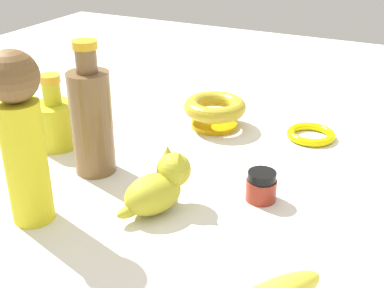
{
  "coord_description": "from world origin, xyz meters",
  "views": [
    {
      "loc": [
        -0.69,
        -0.34,
        0.42
      ],
      "look_at": [
        0.0,
        0.0,
        0.05
      ],
      "focal_mm": 47.74,
      "sensor_mm": 36.0,
      "label": 1
    }
  ],
  "objects_px": {
    "nail_polish_jar": "(261,186)",
    "bangle": "(311,134)",
    "person_figure_adult": "(21,134)",
    "bottle_short": "(55,121)",
    "cat_figurine": "(159,186)",
    "bottle_tall": "(92,119)",
    "bowl": "(215,110)"
  },
  "relations": [
    {
      "from": "nail_polish_jar",
      "to": "bangle",
      "type": "bearing_deg",
      "value": -2.71
    },
    {
      "from": "person_figure_adult",
      "to": "nail_polish_jar",
      "type": "relative_size",
      "value": 5.25
    },
    {
      "from": "nail_polish_jar",
      "to": "bottle_short",
      "type": "bearing_deg",
      "value": 88.21
    },
    {
      "from": "bangle",
      "to": "cat_figurine",
      "type": "xyz_separation_m",
      "value": [
        -0.35,
        0.14,
        0.03
      ]
    },
    {
      "from": "bangle",
      "to": "bottle_tall",
      "type": "xyz_separation_m",
      "value": [
        -0.29,
        0.3,
        0.09
      ]
    },
    {
      "from": "bottle_short",
      "to": "person_figure_adult",
      "type": "bearing_deg",
      "value": -148.15
    },
    {
      "from": "bangle",
      "to": "cat_figurine",
      "type": "height_order",
      "value": "cat_figurine"
    },
    {
      "from": "bangle",
      "to": "cat_figurine",
      "type": "bearing_deg",
      "value": 158.19
    },
    {
      "from": "bowl",
      "to": "cat_figurine",
      "type": "height_order",
      "value": "cat_figurine"
    },
    {
      "from": "bowl",
      "to": "nail_polish_jar",
      "type": "distance_m",
      "value": 0.28
    },
    {
      "from": "bottle_short",
      "to": "bowl",
      "type": "bearing_deg",
      "value": -47.56
    },
    {
      "from": "cat_figurine",
      "to": "bottle_short",
      "type": "height_order",
      "value": "bottle_short"
    },
    {
      "from": "person_figure_adult",
      "to": "bottle_short",
      "type": "height_order",
      "value": "person_figure_adult"
    },
    {
      "from": "bowl",
      "to": "bottle_short",
      "type": "height_order",
      "value": "bottle_short"
    },
    {
      "from": "person_figure_adult",
      "to": "cat_figurine",
      "type": "bearing_deg",
      "value": -55.74
    },
    {
      "from": "bowl",
      "to": "bottle_tall",
      "type": "distance_m",
      "value": 0.28
    },
    {
      "from": "bowl",
      "to": "person_figure_adult",
      "type": "bearing_deg",
      "value": 166.45
    },
    {
      "from": "person_figure_adult",
      "to": "bowl",
      "type": "xyz_separation_m",
      "value": [
        0.42,
        -0.1,
        -0.1
      ]
    },
    {
      "from": "nail_polish_jar",
      "to": "cat_figurine",
      "type": "bearing_deg",
      "value": 125.84
    },
    {
      "from": "cat_figurine",
      "to": "bottle_short",
      "type": "relative_size",
      "value": 0.89
    },
    {
      "from": "bottle_short",
      "to": "nail_polish_jar",
      "type": "xyz_separation_m",
      "value": [
        -0.01,
        -0.41,
        -0.02
      ]
    },
    {
      "from": "bangle",
      "to": "bottle_short",
      "type": "height_order",
      "value": "bottle_short"
    },
    {
      "from": "cat_figurine",
      "to": "bottle_short",
      "type": "distance_m",
      "value": 0.3
    },
    {
      "from": "bowl",
      "to": "bangle",
      "type": "bearing_deg",
      "value": -79.95
    },
    {
      "from": "nail_polish_jar",
      "to": "bottle_tall",
      "type": "bearing_deg",
      "value": 97.2
    },
    {
      "from": "person_figure_adult",
      "to": "nail_polish_jar",
      "type": "height_order",
      "value": "person_figure_adult"
    },
    {
      "from": "person_figure_adult",
      "to": "bottle_short",
      "type": "xyz_separation_m",
      "value": [
        0.21,
        0.13,
        -0.09
      ]
    },
    {
      "from": "bangle",
      "to": "bowl",
      "type": "relative_size",
      "value": 0.74
    },
    {
      "from": "bottle_short",
      "to": "nail_polish_jar",
      "type": "distance_m",
      "value": 0.41
    },
    {
      "from": "bangle",
      "to": "bottle_short",
      "type": "distance_m",
      "value": 0.48
    },
    {
      "from": "bangle",
      "to": "person_figure_adult",
      "type": "relative_size",
      "value": 0.37
    },
    {
      "from": "bottle_short",
      "to": "nail_polish_jar",
      "type": "height_order",
      "value": "bottle_short"
    }
  ]
}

